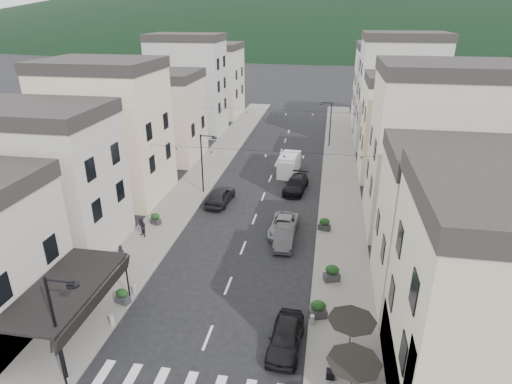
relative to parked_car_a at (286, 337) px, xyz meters
The scene contains 26 objects.
sidewalk_left 28.59m from the parked_car_a, 114.55° to the left, with size 4.00×76.00×0.12m, color slate.
sidewalk_right 26.20m from the parked_car_a, 83.15° to the left, with size 4.00×76.00×0.12m, color slate.
hill_backdrop 294.03m from the parked_car_a, 90.85° to the left, with size 640.00×360.00×70.00m, color black.
boutique_awning 11.91m from the parked_car_a, behind, with size 3.77×7.50×3.28m.
buildings_row_left 37.33m from the parked_car_a, 120.73° to the left, with size 10.20×54.16×14.00m.
buildings_row_right 32.71m from the parked_car_a, 71.69° to the left, with size 10.20×54.16×14.50m.
cafe_terrace 4.90m from the parked_car_a, 43.92° to the right, with size 2.50×8.10×2.53m.
streetlamp_left_near 11.35m from the parked_car_a, 158.58° to the right, with size 1.70×0.56×6.00m.
streetlamp_left_far 22.65m from the parked_car_a, 117.02° to the left, with size 1.70×0.56×6.00m.
streetlamp_right_far 38.14m from the parked_car_a, 87.82° to the left, with size 1.70×0.56×6.00m.
bollards 4.42m from the parked_car_a, behind, with size 11.66×10.26×0.60m.
bunting_near 17.31m from the parked_car_a, 105.30° to the left, with size 19.00×0.28×0.62m.
bunting_far 32.67m from the parked_car_a, 97.79° to the left, with size 19.00×0.28×0.62m.
parked_car_a is the anchor object (origin of this frame).
parked_car_b 11.25m from the parked_car_a, 96.71° to the left, with size 1.45×4.15×1.37m, color #38383B.
parked_car_c 13.11m from the parked_car_a, 96.91° to the left, with size 2.15×4.66×1.29m, color gray.
parked_car_d 22.07m from the parked_car_a, 93.53° to the left, with size 1.99×4.88×1.42m, color black.
parked_car_e 19.54m from the parked_car_a, 114.63° to the left, with size 1.89×4.70×1.60m, color black.
delivery_van 27.10m from the parked_car_a, 95.41° to the left, with size 2.25×4.92×2.30m.
pedestrian_a 13.75m from the parked_car_a, 154.16° to the left, with size 0.57×0.37×1.56m, color black.
pedestrian_b 16.25m from the parked_car_a, 141.17° to the left, with size 0.77×0.60×1.58m, color black.
planter_la 10.56m from the parked_car_a, 169.26° to the left, with size 1.01×0.73×1.01m.
planter_lb 17.62m from the parked_car_a, 135.02° to the left, with size 1.01×0.79×1.00m.
planter_ra 3.13m from the parked_car_a, 58.81° to the left, with size 1.17×0.86×1.17m.
planter_rb 7.03m from the parked_car_a, 70.05° to the left, with size 1.20×0.91×1.19m.
planter_rc 13.94m from the parked_car_a, 82.93° to the left, with size 1.08×0.81×1.07m.
Camera 1 is at (5.89, -12.10, 16.92)m, focal length 30.00 mm.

